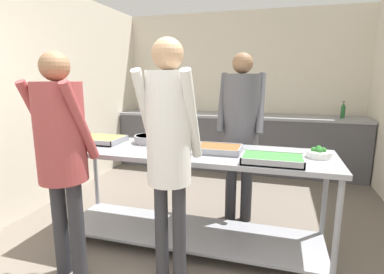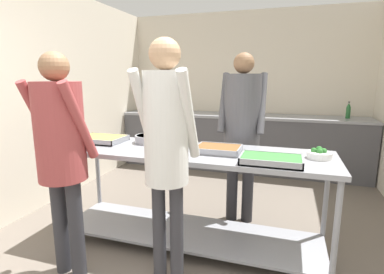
{
  "view_description": "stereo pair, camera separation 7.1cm",
  "coord_description": "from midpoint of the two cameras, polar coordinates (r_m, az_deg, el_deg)",
  "views": [
    {
      "loc": [
        0.68,
        -1.05,
        1.55
      ],
      "look_at": [
        -0.07,
        1.52,
        1.01
      ],
      "focal_mm": 28.0,
      "sensor_mm": 36.0,
      "label": 1
    },
    {
      "loc": [
        0.75,
        -1.03,
        1.55
      ],
      "look_at": [
        -0.07,
        1.52,
        1.01
      ],
      "focal_mm": 28.0,
      "sensor_mm": 36.0,
      "label": 2
    }
  ],
  "objects": [
    {
      "name": "guest_serving_left",
      "position": [
        2.04,
        -5.42,
        -0.38
      ],
      "size": [
        0.39,
        0.34,
        1.8
      ],
      "color": "#2D2D33",
      "rests_on": "ground_plane"
    },
    {
      "name": "back_counter",
      "position": [
        5.15,
        7.91,
        -0.9
      ],
      "size": [
        4.01,
        0.65,
        0.94
      ],
      "color": "#4C4C51",
      "rests_on": "ground_plane"
    },
    {
      "name": "guest_serving_right",
      "position": [
        2.41,
        -24.42,
        -1.15
      ],
      "size": [
        0.46,
        0.35,
        1.73
      ],
      "color": "#2D2D33",
      "rests_on": "ground_plane"
    },
    {
      "name": "serving_counter",
      "position": [
        2.74,
        -1.34,
        -8.52
      ],
      "size": [
        2.48,
        0.73,
        0.91
      ],
      "color": "gray",
      "rests_on": "ground_plane"
    },
    {
      "name": "cook_behind_counter",
      "position": [
        3.16,
        8.64,
        3.18
      ],
      "size": [
        0.48,
        0.37,
        1.79
      ],
      "color": "#2D2D33",
      "rests_on": "ground_plane"
    },
    {
      "name": "water_bottle",
      "position": [
        5.12,
        26.46,
        4.57
      ],
      "size": [
        0.06,
        0.06,
        0.25
      ],
      "color": "#23602D",
      "rests_on": "back_counter"
    },
    {
      "name": "serving_tray_vegetables",
      "position": [
        2.34,
        14.21,
        -4.15
      ],
      "size": [
        0.46,
        0.29,
        0.05
      ],
      "color": "gray",
      "rests_on": "serving_counter"
    },
    {
      "name": "wall_left",
      "position": [
        4.24,
        -24.84,
        7.25
      ],
      "size": [
        0.06,
        4.43,
        2.65
      ],
      "color": "beige",
      "rests_on": "ground_plane"
    },
    {
      "name": "plate_stack",
      "position": [
        2.77,
        -2.42,
        -1.46
      ],
      "size": [
        0.25,
        0.25,
        0.05
      ],
      "color": "white",
      "rests_on": "serving_counter"
    },
    {
      "name": "wall_rear",
      "position": [
        5.4,
        8.76,
        8.81
      ],
      "size": [
        4.17,
        0.06,
        2.65
      ],
      "color": "beige",
      "rests_on": "ground_plane"
    },
    {
      "name": "serving_tray_roast",
      "position": [
        3.12,
        -17.75,
        -0.5
      ],
      "size": [
        0.46,
        0.33,
        0.05
      ],
      "color": "gray",
      "rests_on": "serving_counter"
    },
    {
      "name": "sauce_pan",
      "position": [
        2.98,
        -8.78,
        -0.31
      ],
      "size": [
        0.44,
        0.3,
        0.07
      ],
      "color": "gray",
      "rests_on": "serving_counter"
    },
    {
      "name": "broccoli_bowl",
      "position": [
        2.6,
        22.34,
        -2.92
      ],
      "size": [
        0.19,
        0.19,
        0.09
      ],
      "color": "silver",
      "rests_on": "serving_counter"
    },
    {
      "name": "serving_tray_greens",
      "position": [
        2.59,
        4.33,
        -2.34
      ],
      "size": [
        0.38,
        0.3,
        0.05
      ],
      "color": "gray",
      "rests_on": "serving_counter"
    }
  ]
}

